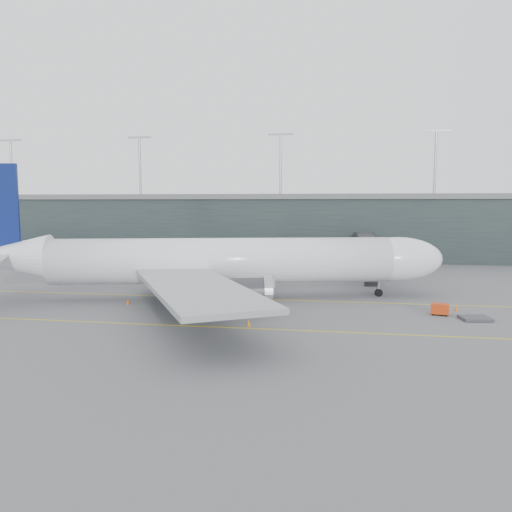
# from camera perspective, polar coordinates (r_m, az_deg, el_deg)

# --- Properties ---
(ground) EXTENTS (320.00, 320.00, 0.00)m
(ground) POSITION_cam_1_polar(r_m,az_deg,el_deg) (74.22, -5.30, -4.16)
(ground) COLOR #515156
(ground) RESTS_ON ground
(taxiline_a) EXTENTS (160.00, 0.25, 0.02)m
(taxiline_a) POSITION_cam_1_polar(r_m,az_deg,el_deg) (70.42, -6.12, -4.72)
(taxiline_a) COLOR gold
(taxiline_a) RESTS_ON ground
(taxiline_b) EXTENTS (160.00, 0.25, 0.02)m
(taxiline_b) POSITION_cam_1_polar(r_m,az_deg,el_deg) (55.51, -10.53, -7.74)
(taxiline_b) COLOR gold
(taxiline_b) RESTS_ON ground
(taxiline_lead_main) EXTENTS (0.25, 60.00, 0.02)m
(taxiline_lead_main) POSITION_cam_1_polar(r_m,az_deg,el_deg) (92.61, 0.81, -2.08)
(taxiline_lead_main) COLOR gold
(taxiline_lead_main) RESTS_ON ground
(terminal) EXTENTS (240.00, 36.00, 29.00)m
(terminal) POSITION_cam_1_polar(r_m,az_deg,el_deg) (130.10, 1.10, 3.65)
(terminal) COLOR #1D2727
(terminal) RESTS_ON ground
(main_aircraft) EXTENTS (64.71, 59.75, 18.32)m
(main_aircraft) POSITION_cam_1_polar(r_m,az_deg,el_deg) (68.55, -4.24, -0.66)
(main_aircraft) COLOR white
(main_aircraft) RESTS_ON ground
(jet_bridge) EXTENTS (4.22, 44.86, 6.84)m
(jet_bridge) POSITION_cam_1_polar(r_m,az_deg,el_deg) (95.51, 12.55, 1.11)
(jet_bridge) COLOR #2E2E33
(jet_bridge) RESTS_ON ground
(gse_cart) EXTENTS (2.23, 1.65, 1.38)m
(gse_cart) POSITION_cam_1_polar(r_m,az_deg,el_deg) (62.94, 20.26, -5.67)
(gse_cart) COLOR #B7300D
(gse_cart) RESTS_ON ground
(baggage_dolly) EXTENTS (3.56, 3.03, 0.32)m
(baggage_dolly) POSITION_cam_1_polar(r_m,az_deg,el_deg) (62.00, 23.78, -6.53)
(baggage_dolly) COLOR #343438
(baggage_dolly) RESTS_ON ground
(uld_a) EXTENTS (2.23, 1.84, 1.92)m
(uld_a) POSITION_cam_1_polar(r_m,az_deg,el_deg) (85.34, -7.55, -2.16)
(uld_a) COLOR #313136
(uld_a) RESTS_ON ground
(uld_b) EXTENTS (2.55, 2.24, 1.99)m
(uld_b) POSITION_cam_1_polar(r_m,az_deg,el_deg) (86.13, -4.93, -2.03)
(uld_b) COLOR #313136
(uld_b) RESTS_ON ground
(uld_c) EXTENTS (2.35, 2.11, 1.78)m
(uld_c) POSITION_cam_1_polar(r_m,az_deg,el_deg) (83.79, -4.53, -2.33)
(uld_c) COLOR #313136
(uld_c) RESTS_ON ground
(cone_nose) EXTENTS (0.45, 0.45, 0.71)m
(cone_nose) POSITION_cam_1_polar(r_m,az_deg,el_deg) (65.96, 21.92, -5.57)
(cone_nose) COLOR #CF5A0B
(cone_nose) RESTS_ON ground
(cone_wing_stbd) EXTENTS (0.46, 0.46, 0.74)m
(cone_wing_stbd) POSITION_cam_1_polar(r_m,az_deg,el_deg) (54.02, -0.85, -7.63)
(cone_wing_stbd) COLOR orange
(cone_wing_stbd) RESTS_ON ground
(cone_wing_port) EXTENTS (0.47, 0.47, 0.75)m
(cone_wing_port) POSITION_cam_1_polar(r_m,az_deg,el_deg) (83.40, 3.89, -2.75)
(cone_wing_port) COLOR #E7530C
(cone_wing_port) RESTS_ON ground
(cone_tail) EXTENTS (0.46, 0.46, 0.73)m
(cone_tail) POSITION_cam_1_polar(r_m,az_deg,el_deg) (67.48, -14.43, -5.05)
(cone_tail) COLOR #CB4B0B
(cone_tail) RESTS_ON ground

